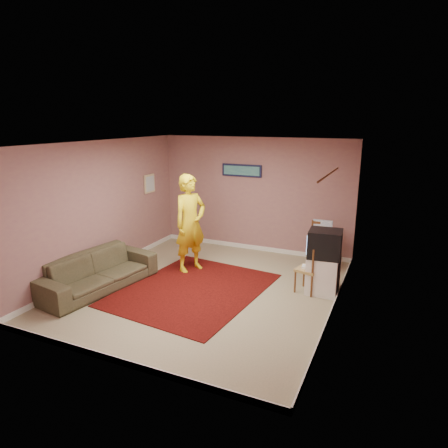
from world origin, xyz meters
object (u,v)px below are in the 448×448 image
at_px(chair_b, 309,264).
at_px(sofa, 97,271).
at_px(chair_a, 320,241).
at_px(tv_cabinet, 323,275).
at_px(person, 190,223).
at_px(crt_tv, 325,244).

relative_size(chair_b, sofa, 0.21).
distance_m(chair_a, sofa, 4.33).
distance_m(tv_cabinet, person, 2.73).
xyz_separation_m(chair_a, chair_b, (0.04, -1.18, -0.07)).
height_order(crt_tv, chair_a, crt_tv).
height_order(crt_tv, person, person).
xyz_separation_m(tv_cabinet, crt_tv, (-0.01, -0.00, 0.58)).
distance_m(chair_b, sofa, 3.78).
bearing_deg(tv_cabinet, crt_tv, -175.45).
height_order(tv_cabinet, person, person).
bearing_deg(sofa, person, -27.03).
height_order(chair_b, person, person).
height_order(chair_a, chair_b, chair_a).
xyz_separation_m(tv_cabinet, chair_a, (-0.29, 1.13, 0.26)).
height_order(tv_cabinet, chair_b, chair_b).
bearing_deg(chair_b, sofa, -54.14).
bearing_deg(crt_tv, chair_b, -172.36).
bearing_deg(person, crt_tv, -65.97).
bearing_deg(chair_b, crt_tv, 116.14).
bearing_deg(sofa, chair_b, -58.97).
distance_m(crt_tv, sofa, 4.06).
distance_m(crt_tv, chair_a, 1.21).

